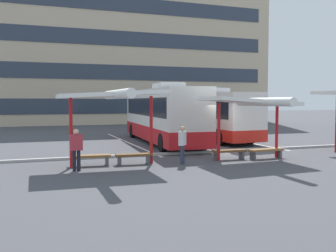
% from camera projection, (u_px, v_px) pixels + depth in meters
% --- Properties ---
extents(ground_plane, '(160.00, 160.00, 0.00)m').
position_uv_depth(ground_plane, '(223.00, 152.00, 20.24)').
color(ground_plane, '#47474C').
extents(terminal_building, '(40.27, 11.19, 22.26)m').
position_uv_depth(terminal_building, '(110.00, 46.00, 49.11)').
color(terminal_building, '#C6B293').
rests_on(terminal_building, ground).
extents(coach_bus_0, '(3.25, 12.04, 3.79)m').
position_uv_depth(coach_bus_0, '(162.00, 116.00, 24.58)').
color(coach_bus_0, silver).
rests_on(coach_bus_0, ground).
extents(coach_bus_1, '(3.13, 12.17, 3.59)m').
position_uv_depth(coach_bus_1, '(202.00, 115.00, 27.64)').
color(coach_bus_1, silver).
rests_on(coach_bus_1, ground).
extents(lane_stripe_0, '(0.16, 14.00, 0.01)m').
position_uv_depth(lane_stripe_0, '(128.00, 142.00, 24.89)').
color(lane_stripe_0, white).
rests_on(lane_stripe_0, ground).
extents(lane_stripe_1, '(0.16, 14.00, 0.01)m').
position_uv_depth(lane_stripe_1, '(180.00, 141.00, 26.11)').
color(lane_stripe_1, white).
rests_on(lane_stripe_1, ground).
extents(lane_stripe_2, '(0.16, 14.00, 0.01)m').
position_uv_depth(lane_stripe_2, '(228.00, 139.00, 27.32)').
color(lane_stripe_2, white).
rests_on(lane_stripe_2, ground).
extents(waiting_shelter_0, '(4.38, 4.54, 3.17)m').
position_uv_depth(waiting_shelter_0, '(113.00, 96.00, 15.59)').
color(waiting_shelter_0, red).
rests_on(waiting_shelter_0, ground).
extents(bench_0, '(1.68, 0.55, 0.45)m').
position_uv_depth(bench_0, '(90.00, 158.00, 15.88)').
color(bench_0, brown).
rests_on(bench_0, ground).
extents(bench_1, '(1.56, 0.49, 0.45)m').
position_uv_depth(bench_1, '(134.00, 156.00, 16.27)').
color(bench_1, brown).
rests_on(bench_1, ground).
extents(waiting_shelter_1, '(4.07, 4.51, 2.89)m').
position_uv_depth(waiting_shelter_1, '(252.00, 103.00, 17.32)').
color(waiting_shelter_1, red).
rests_on(waiting_shelter_1, ground).
extents(bench_2, '(1.60, 0.43, 0.45)m').
position_uv_depth(bench_2, '(229.00, 152.00, 17.60)').
color(bench_2, brown).
rests_on(bench_2, ground).
extents(bench_3, '(1.80, 0.52, 0.45)m').
position_uv_depth(bench_3, '(266.00, 151.00, 17.93)').
color(bench_3, brown).
rests_on(bench_3, ground).
extents(platform_kerb, '(44.00, 0.24, 0.12)m').
position_uv_depth(platform_kerb, '(224.00, 151.00, 20.19)').
color(platform_kerb, '#ADADA8').
rests_on(platform_kerb, ground).
extents(waiting_passenger_0, '(0.46, 0.51, 1.63)m').
position_uv_depth(waiting_passenger_0, '(182.00, 142.00, 16.29)').
color(waiting_passenger_0, '#33384C').
rests_on(waiting_passenger_0, ground).
extents(waiting_passenger_1, '(0.47, 0.23, 1.62)m').
position_uv_depth(waiting_passenger_1, '(76.00, 147.00, 14.61)').
color(waiting_passenger_1, black).
rests_on(waiting_passenger_1, ground).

